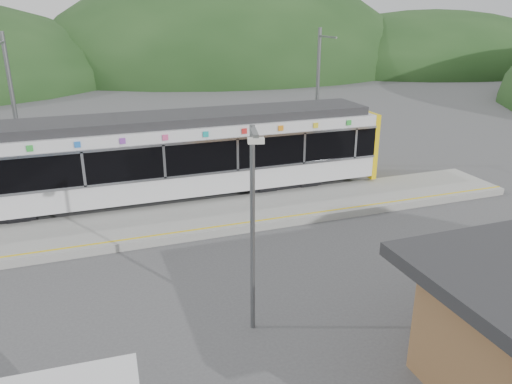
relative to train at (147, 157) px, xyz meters
name	(u,v)px	position (x,y,z in m)	size (l,w,h in m)	color
ground	(239,257)	(2.05, -6.00, -2.06)	(120.00, 120.00, 0.00)	#4C4C4F
hills	(330,187)	(8.24, -0.71, -2.06)	(146.00, 149.00, 26.00)	#1E3D19
platform	(213,217)	(2.05, -2.70, -1.91)	(26.00, 3.20, 0.30)	#9E9E99
yellow_line	(222,226)	(2.05, -4.00, -1.76)	(26.00, 0.10, 0.01)	yellow
train	(147,157)	(0.00, 0.00, 0.00)	(20.44, 3.01, 3.74)	black
catenary_mast_west	(15,115)	(-4.95, 2.56, 1.58)	(0.18, 1.80, 7.00)	slate
catenary_mast_east	(318,97)	(9.05, 2.56, 1.58)	(0.18, 1.80, 7.00)	slate
lamp_post	(254,215)	(1.19, -9.99, 1.15)	(0.38, 0.99, 5.35)	slate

